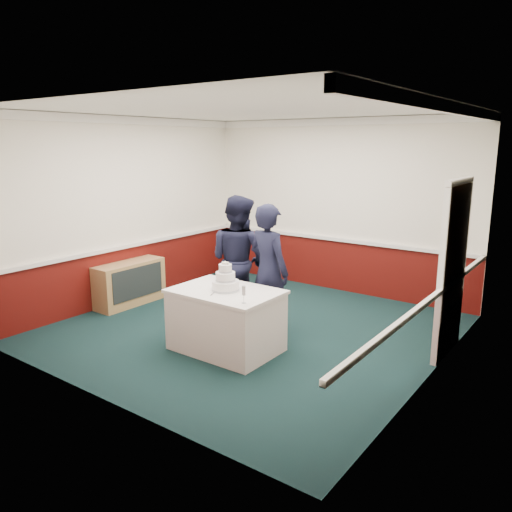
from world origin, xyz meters
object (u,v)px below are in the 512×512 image
Objects in this scene: cake_knife at (213,293)px; person_woman at (269,271)px; sideboard at (130,283)px; champagne_flute at (244,292)px; cake_table at (226,320)px; person_man at (238,260)px; wedding_cake at (225,282)px.

cake_knife is 0.94m from person_woman.
sideboard is 3.11m from champagne_flute.
cake_table reaches higher than sideboard.
sideboard is at bearing 140.38° from cake_knife.
champagne_flute is 0.11× the size of person_man.
wedding_cake reaches higher than sideboard.
cake_table is 0.78m from champagne_flute.
cake_table is at bearing -11.88° from sideboard.
person_woman is (0.65, -0.17, -0.03)m from person_man.
champagne_flute is 1.54m from person_man.
person_man is (-1.00, 1.17, 0.01)m from champagne_flute.
person_woman is at bearing 55.60° from cake_knife.
champagne_flute is 1.06m from person_woman.
sideboard is at bearing 168.12° from wedding_cake.
cake_table is 0.71× the size of person_man.
cake_table is 1.15m from person_man.
person_woman is at bearing 168.05° from person_man.
sideboard is 2.56m from cake_knife.
champagne_flute is (2.95, -0.80, 0.58)m from sideboard.
sideboard is 2.56m from wedding_cake.
person_man reaches higher than person_woman.
cake_knife is (2.42, -0.72, 0.44)m from sideboard.
wedding_cake is 1.65× the size of cake_knife.
cake_knife is 0.55m from champagne_flute.
sideboard is at bearing 15.43° from person_woman.
sideboard is 2.67m from person_woman.
cake_table is 6.44× the size of champagne_flute.
sideboard is at bearing 168.12° from cake_table.
wedding_cake is at bearing 58.31° from cake_knife.
person_woman reaches higher than champagne_flute.
cake_knife is at bearing -98.53° from wedding_cake.
cake_table is at bearing 150.75° from champagne_flute.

